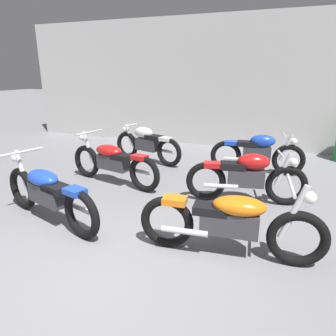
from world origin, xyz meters
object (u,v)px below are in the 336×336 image
at_px(motorcycle_left_row_1, 113,161).
at_px(motorcycle_right_row_2, 257,152).
at_px(motorcycle_left_row_2, 147,143).
at_px(motorcycle_right_row_1, 247,176).
at_px(motorcycle_left_row_0, 48,192).
at_px(motorcycle_right_row_0, 231,221).

xyz_separation_m(motorcycle_left_row_1, motorcycle_right_row_2, (2.56, 1.66, 0.01)).
bearing_deg(motorcycle_left_row_2, motorcycle_right_row_1, -33.07).
bearing_deg(motorcycle_left_row_2, motorcycle_right_row_2, 0.89).
height_order(motorcycle_left_row_1, motorcycle_left_row_2, motorcycle_left_row_1).
bearing_deg(motorcycle_left_row_0, motorcycle_right_row_1, 33.04).
height_order(motorcycle_left_row_0, motorcycle_left_row_2, motorcycle_left_row_0).
bearing_deg(motorcycle_left_row_0, motorcycle_left_row_1, 87.93).
bearing_deg(motorcycle_right_row_0, motorcycle_right_row_2, 89.56).
xyz_separation_m(motorcycle_left_row_1, motorcycle_right_row_0, (2.53, -1.69, 0.00)).
relative_size(motorcycle_left_row_2, motorcycle_right_row_1, 0.99).
distance_m(motorcycle_right_row_0, motorcycle_right_row_2, 3.35).
distance_m(motorcycle_left_row_0, motorcycle_right_row_2, 4.27).
xyz_separation_m(motorcycle_left_row_2, motorcycle_right_row_0, (2.54, -3.31, -0.01)).
bearing_deg(motorcycle_right_row_1, motorcycle_left_row_2, 146.93).
height_order(motorcycle_right_row_1, motorcycle_right_row_2, same).
distance_m(motorcycle_left_row_0, motorcycle_right_row_1, 3.09).
bearing_deg(motorcycle_right_row_2, motorcycle_left_row_2, -179.11).
relative_size(motorcycle_left_row_0, motorcycle_left_row_2, 1.09).
xyz_separation_m(motorcycle_right_row_0, motorcycle_right_row_2, (0.03, 3.35, 0.01)).
distance_m(motorcycle_left_row_1, motorcycle_right_row_1, 2.52).
xyz_separation_m(motorcycle_left_row_0, motorcycle_right_row_2, (2.62, 3.37, 0.01)).
bearing_deg(motorcycle_right_row_1, motorcycle_left_row_0, -146.96).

